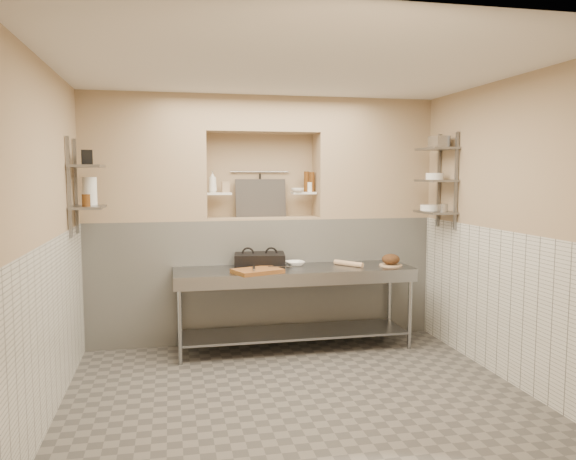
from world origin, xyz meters
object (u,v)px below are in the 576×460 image
object	(u,v)px
prep_table	(294,291)
rolling_pin	(349,264)
cutting_board	(257,271)
bread_loaf	(391,259)
bowl_alcove	(298,190)
panini_press	(260,260)
mixing_bowl	(295,263)
bottle_soap	(213,182)
jug_left	(90,191)

from	to	relation	value
prep_table	rolling_pin	world-z (taller)	rolling_pin
cutting_board	bread_loaf	distance (m)	1.54
rolling_pin	bowl_alcove	xyz separation A→B (m)	(-0.47, 0.50, 0.81)
bowl_alcove	panini_press	bearing A→B (deg)	-146.91
panini_press	mixing_bowl	bearing A→B (deg)	4.93
mixing_bowl	bottle_soap	bearing A→B (deg)	155.47
panini_press	jug_left	size ratio (longest dim) A/B	2.13
prep_table	bowl_alcove	bearing A→B (deg)	73.45
prep_table	cutting_board	world-z (taller)	cutting_board
panini_press	bottle_soap	size ratio (longest dim) A/B	2.43
jug_left	panini_press	bearing A→B (deg)	5.08
cutting_board	rolling_pin	world-z (taller)	rolling_pin
jug_left	mixing_bowl	bearing A→B (deg)	3.52
rolling_pin	mixing_bowl	bearing A→B (deg)	166.15
prep_table	bottle_soap	bearing A→B (deg)	145.95
cutting_board	rolling_pin	distance (m)	1.09
cutting_board	bowl_alcove	size ratio (longest dim) A/B	3.13
mixing_bowl	jug_left	xyz separation A→B (m)	(-2.14, -0.13, 0.83)
rolling_pin	bottle_soap	bearing A→B (deg)	159.55
mixing_bowl	prep_table	bearing A→B (deg)	-105.73
mixing_bowl	rolling_pin	distance (m)	0.60
jug_left	rolling_pin	bearing A→B (deg)	-0.23
panini_press	mixing_bowl	distance (m)	0.40
bowl_alcove	jug_left	bearing A→B (deg)	-167.86
cutting_board	mixing_bowl	world-z (taller)	mixing_bowl
mixing_bowl	bowl_alcove	xyz separation A→B (m)	(0.11, 0.35, 0.81)
cutting_board	bread_loaf	bearing A→B (deg)	5.67
bottle_soap	bowl_alcove	bearing A→B (deg)	-2.80
panini_press	rolling_pin	world-z (taller)	panini_press
mixing_bowl	bowl_alcove	bearing A→B (deg)	73.07
bottle_soap	jug_left	size ratio (longest dim) A/B	0.88
mixing_bowl	bread_loaf	size ratio (longest dim) A/B	1.06
bottle_soap	panini_press	bearing A→B (deg)	-38.19
prep_table	cutting_board	distance (m)	0.56
prep_table	mixing_bowl	size ratio (longest dim) A/B	12.30
mixing_bowl	jug_left	size ratio (longest dim) A/B	0.75
prep_table	panini_press	bearing A→B (deg)	152.32
panini_press	bread_loaf	size ratio (longest dim) A/B	3.00
panini_press	jug_left	distance (m)	1.92
panini_press	cutting_board	size ratio (longest dim) A/B	1.26
prep_table	bread_loaf	distance (m)	1.15
rolling_pin	bread_loaf	size ratio (longest dim) A/B	1.87
prep_table	jug_left	xyz separation A→B (m)	(-2.10, 0.03, 1.11)
bread_loaf	prep_table	bearing A→B (deg)	176.92
bread_loaf	bowl_alcove	world-z (taller)	bowl_alcove
panini_press	cutting_board	world-z (taller)	panini_press
prep_table	mixing_bowl	bearing A→B (deg)	74.27
panini_press	mixing_bowl	size ratio (longest dim) A/B	2.83
cutting_board	jug_left	distance (m)	1.87
bread_loaf	jug_left	xyz separation A→B (m)	(-3.19, 0.09, 0.78)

